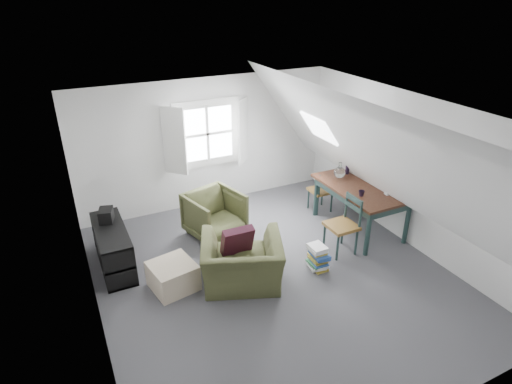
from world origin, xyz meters
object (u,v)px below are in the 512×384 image
armchair_far (216,234)px  dining_chair_far (322,190)px  magazine_stack (318,257)px  dining_chair_near (344,224)px  dining_table (361,192)px  armchair_near (242,283)px  ottoman (173,276)px  media_shelf (114,251)px

armchair_far → dining_chair_far: 2.21m
magazine_stack → armchair_far: bearing=122.9°
dining_chair_near → magazine_stack: size_ratio=2.41×
dining_table → magazine_stack: bearing=-152.7°
armchair_near → dining_chair_far: dining_chair_far is taller
ottoman → armchair_near: bearing=-21.1°
media_shelf → magazine_stack: (2.81, -1.41, -0.10)m
armchair_near → ottoman: bearing=0.5°
dining_chair_near → dining_chair_far: bearing=151.9°
armchair_far → magazine_stack: magazine_stack is taller
armchair_far → magazine_stack: (1.06, -1.64, 0.20)m
armchair_far → dining_chair_far: bearing=-17.0°
dining_chair_far → dining_chair_near: bearing=57.5°
armchair_near → magazine_stack: size_ratio=2.83×
dining_chair_near → ottoman: bearing=-104.5°
armchair_far → media_shelf: (-1.75, -0.23, 0.31)m
armchair_near → armchair_far: bearing=-74.1°
armchair_near → ottoman: ottoman is taller
armchair_far → dining_table: 2.66m
armchair_near → dining_table: 2.69m
armchair_near → magazine_stack: bearing=-166.7°
dining_chair_near → media_shelf: size_ratio=0.73×
armchair_far → ottoman: same height
dining_chair_far → armchair_near: bearing=18.4°
dining_chair_near → magazine_stack: bearing=-77.5°
magazine_stack → dining_chair_far: bearing=54.9°
ottoman → media_shelf: size_ratio=0.45×
ottoman → dining_chair_near: (2.76, -0.30, 0.31)m
ottoman → magazine_stack: (2.14, -0.54, 0.00)m
ottoman → dining_table: dining_table is taller
dining_chair_far → media_shelf: dining_chair_far is taller
armchair_far → dining_chair_far: size_ratio=1.04×
armchair_far → ottoman: bearing=-149.5°
media_shelf → magazine_stack: bearing=-25.0°
ottoman → dining_chair_far: 3.41m
media_shelf → dining_chair_near: bearing=-17.2°
armchair_far → armchair_near: bearing=-110.8°
armchair_near → dining_table: (2.54, 0.55, 0.73)m
armchair_far → ottoman: 1.56m
ottoman → dining_chair_far: dining_chair_far is taller
armchair_near → dining_chair_far: 2.73m
dining_chair_near → media_shelf: bearing=-117.2°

